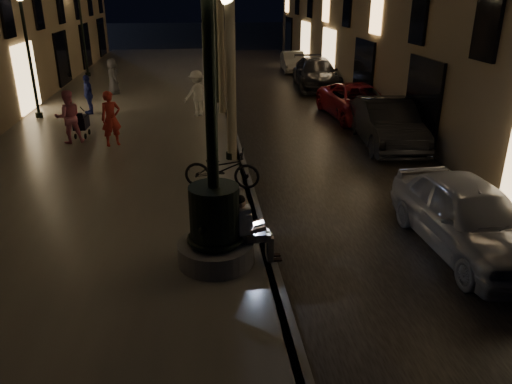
{
  "coord_description": "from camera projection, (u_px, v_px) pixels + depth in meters",
  "views": [
    {
      "loc": [
        -1.22,
        -6.1,
        4.9
      ],
      "look_at": [
        -0.14,
        3.0,
        1.15
      ],
      "focal_mm": 35.0,
      "sensor_mm": 36.0,
      "label": 1
    }
  ],
  "objects": [
    {
      "name": "pedestrian_red",
      "position": [
        111.0,
        119.0,
        15.8
      ],
      "size": [
        0.75,
        0.65,
        1.74
      ],
      "primitive_type": "imported",
      "rotation": [
        0.0,
        0.0,
        0.44
      ],
      "color": "#B82D24",
      "rests_on": "promenade"
    },
    {
      "name": "car_third",
      "position": [
        358.0,
        102.0,
        19.97
      ],
      "size": [
        2.49,
        4.94,
        1.34
      ],
      "primitive_type": "imported",
      "rotation": [
        0.0,
        0.0,
        0.06
      ],
      "color": "maroon",
      "rests_on": "ground"
    },
    {
      "name": "lamp_left_c",
      "position": [
        81.0,
        21.0,
        27.62
      ],
      "size": [
        0.36,
        0.36,
        4.81
      ],
      "color": "black",
      "rests_on": "promenade"
    },
    {
      "name": "car_second",
      "position": [
        387.0,
        123.0,
        16.46
      ],
      "size": [
        2.03,
        4.76,
        1.53
      ],
      "primitive_type": "imported",
      "rotation": [
        0.0,
        0.0,
        -0.09
      ],
      "color": "black",
      "rests_on": "ground"
    },
    {
      "name": "lamp_curb_a",
      "position": [
        229.0,
        54.0,
        13.69
      ],
      "size": [
        0.36,
        0.36,
        4.81
      ],
      "color": "black",
      "rests_on": "promenade"
    },
    {
      "name": "pedestrian_dark",
      "position": [
        113.0,
        76.0,
        23.64
      ],
      "size": [
        0.82,
        0.96,
        1.66
      ],
      "primitive_type": "imported",
      "rotation": [
        0.0,
        0.0,
        1.99
      ],
      "color": "#39383E",
      "rests_on": "promenade"
    },
    {
      "name": "pedestrian_pink",
      "position": [
        68.0,
        117.0,
        16.07
      ],
      "size": [
        1.01,
        0.9,
        1.71
      ],
      "primitive_type": "imported",
      "rotation": [
        0.0,
        0.0,
        3.49
      ],
      "color": "pink",
      "rests_on": "promenade"
    },
    {
      "name": "ground",
      "position": [
        226.0,
        111.0,
        21.38
      ],
      "size": [
        120.0,
        120.0,
        0.0
      ],
      "primitive_type": "plane",
      "color": "black",
      "rests_on": "ground"
    },
    {
      "name": "stroller",
      "position": [
        81.0,
        122.0,
        16.83
      ],
      "size": [
        0.44,
        0.98,
        0.99
      ],
      "rotation": [
        0.0,
        0.0,
        -0.05
      ],
      "color": "black",
      "rests_on": "promenade"
    },
    {
      "name": "pedestrian_white",
      "position": [
        197.0,
        93.0,
        19.53
      ],
      "size": [
        1.31,
        1.1,
        1.76
      ],
      "primitive_type": "imported",
      "rotation": [
        0.0,
        0.0,
        3.61
      ],
      "color": "white",
      "rests_on": "promenade"
    },
    {
      "name": "lamp_curb_b",
      "position": [
        216.0,
        31.0,
        21.04
      ],
      "size": [
        0.36,
        0.36,
        4.81
      ],
      "color": "black",
      "rests_on": "promenade"
    },
    {
      "name": "bicycle",
      "position": [
        222.0,
        169.0,
        12.51
      ],
      "size": [
        2.0,
        1.05,
        1.0
      ],
      "primitive_type": "imported",
      "rotation": [
        0.0,
        0.0,
        1.36
      ],
      "color": "black",
      "rests_on": "promenade"
    },
    {
      "name": "cobble_lane",
      "position": [
        295.0,
        109.0,
        21.71
      ],
      "size": [
        6.0,
        45.0,
        0.02
      ],
      "primitive_type": "cube",
      "color": "black",
      "rests_on": "ground"
    },
    {
      "name": "fountain_lamppost",
      "position": [
        214.0,
        212.0,
        8.87
      ],
      "size": [
        1.4,
        1.4,
        5.21
      ],
      "color": "#59595B",
      "rests_on": "promenade"
    },
    {
      "name": "seated_man_laptop",
      "position": [
        249.0,
        226.0,
        9.05
      ],
      "size": [
        0.94,
        0.32,
        1.32
      ],
      "color": "gray",
      "rests_on": "promenade"
    },
    {
      "name": "promenade",
      "position": [
        131.0,
        112.0,
        20.91
      ],
      "size": [
        8.0,
        45.0,
        0.2
      ],
      "primitive_type": "cube",
      "color": "#635E57",
      "rests_on": "ground"
    },
    {
      "name": "lamp_curb_c",
      "position": [
        210.0,
        20.0,
        28.39
      ],
      "size": [
        0.36,
        0.36,
        4.81
      ],
      "color": "black",
      "rests_on": "promenade"
    },
    {
      "name": "pedestrian_blue",
      "position": [
        88.0,
        94.0,
        19.88
      ],
      "size": [
        0.73,
        0.98,
        1.55
      ],
      "primitive_type": "imported",
      "rotation": [
        0.0,
        0.0,
        5.15
      ],
      "color": "navy",
      "rests_on": "promenade"
    },
    {
      "name": "car_front",
      "position": [
        468.0,
        216.0,
        9.83
      ],
      "size": [
        1.86,
        4.33,
        1.46
      ],
      "primitive_type": "imported",
      "rotation": [
        0.0,
        0.0,
        0.03
      ],
      "color": "#A0A1A7",
      "rests_on": "ground"
    },
    {
      "name": "car_fifth",
      "position": [
        293.0,
        62.0,
        31.42
      ],
      "size": [
        1.54,
        3.78,
        1.22
      ],
      "primitive_type": "imported",
      "rotation": [
        0.0,
        0.0,
        -0.07
      ],
      "color": "gray",
      "rests_on": "ground"
    },
    {
      "name": "lamp_left_b",
      "position": [
        26.0,
        37.0,
        18.43
      ],
      "size": [
        0.36,
        0.36,
        4.81
      ],
      "color": "black",
      "rests_on": "promenade"
    },
    {
      "name": "curb_strip",
      "position": [
        226.0,
        109.0,
        21.34
      ],
      "size": [
        0.25,
        45.0,
        0.2
      ],
      "primitive_type": "cube",
      "color": "#59595B",
      "rests_on": "ground"
    },
    {
      "name": "lamp_curb_d",
      "position": [
        206.0,
        13.0,
        35.74
      ],
      "size": [
        0.36,
        0.36,
        4.81
      ],
      "color": "black",
      "rests_on": "promenade"
    },
    {
      "name": "car_rear",
      "position": [
        316.0,
        74.0,
        26.14
      ],
      "size": [
        2.49,
        5.31,
        1.5
      ],
      "primitive_type": "imported",
      "rotation": [
        0.0,
        0.0,
        -0.08
      ],
      "color": "#2A2A2E",
      "rests_on": "ground"
    }
  ]
}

